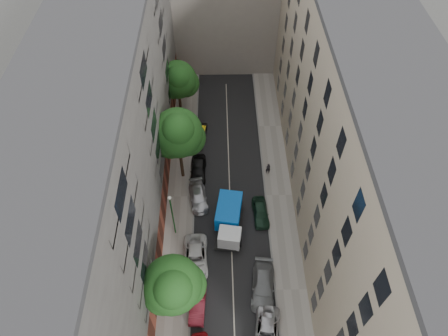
{
  "coord_description": "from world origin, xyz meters",
  "views": [
    {
      "loc": [
        -1.13,
        -25.99,
        36.61
      ],
      "look_at": [
        -0.67,
        -0.78,
        6.0
      ],
      "focal_mm": 32.0,
      "sensor_mm": 36.0,
      "label": 1
    }
  ],
  "objects_px": {
    "pedestrian": "(268,168)",
    "car_right_1": "(263,285)",
    "tarp_truck": "(229,219)",
    "car_right_2": "(261,212)",
    "tree_far": "(178,81)",
    "car_left_2": "(196,257)",
    "car_right_0": "(267,332)",
    "car_left_5": "(199,135)",
    "tree_mid": "(179,135)",
    "lamp_post": "(172,211)",
    "car_left_1": "(198,304)",
    "tree_near": "(174,287)",
    "car_left_3": "(198,197)",
    "car_left_4": "(198,169)"
  },
  "relations": [
    {
      "from": "tree_mid",
      "to": "car_right_2",
      "type": "bearing_deg",
      "value": -32.92
    },
    {
      "from": "car_left_5",
      "to": "lamp_post",
      "type": "distance_m",
      "value": 14.2
    },
    {
      "from": "tree_near",
      "to": "tree_far",
      "type": "bearing_deg",
      "value": 92.53
    },
    {
      "from": "tarp_truck",
      "to": "tree_mid",
      "type": "bearing_deg",
      "value": 135.66
    },
    {
      "from": "pedestrian",
      "to": "tarp_truck",
      "type": "bearing_deg",
      "value": 49.98
    },
    {
      "from": "car_left_2",
      "to": "tree_mid",
      "type": "relative_size",
      "value": 0.51
    },
    {
      "from": "car_right_1",
      "to": "pedestrian",
      "type": "bearing_deg",
      "value": 89.65
    },
    {
      "from": "car_left_3",
      "to": "car_left_5",
      "type": "relative_size",
      "value": 1.1
    },
    {
      "from": "car_right_1",
      "to": "tree_far",
      "type": "bearing_deg",
      "value": 116.34
    },
    {
      "from": "car_left_4",
      "to": "car_left_5",
      "type": "xyz_separation_m",
      "value": [
        -0.0,
        5.6,
        -0.09
      ]
    },
    {
      "from": "car_left_4",
      "to": "car_right_0",
      "type": "bearing_deg",
      "value": -69.37
    },
    {
      "from": "car_left_2",
      "to": "tree_far",
      "type": "distance_m",
      "value": 22.31
    },
    {
      "from": "car_left_4",
      "to": "car_right_1",
      "type": "distance_m",
      "value": 15.58
    },
    {
      "from": "car_right_1",
      "to": "tree_far",
      "type": "relative_size",
      "value": 0.66
    },
    {
      "from": "tarp_truck",
      "to": "car_left_3",
      "type": "height_order",
      "value": "tarp_truck"
    },
    {
      "from": "car_left_3",
      "to": "car_left_4",
      "type": "relative_size",
      "value": 1.0
    },
    {
      "from": "tree_near",
      "to": "lamp_post",
      "type": "bearing_deg",
      "value": 96.14
    },
    {
      "from": "car_left_1",
      "to": "car_right_1",
      "type": "bearing_deg",
      "value": 18.1
    },
    {
      "from": "car_left_1",
      "to": "tree_near",
      "type": "height_order",
      "value": "tree_near"
    },
    {
      "from": "car_left_1",
      "to": "car_right_1",
      "type": "xyz_separation_m",
      "value": [
        6.09,
        1.57,
        0.09
      ]
    },
    {
      "from": "car_right_0",
      "to": "car_left_5",
      "type": "bearing_deg",
      "value": 114.14
    },
    {
      "from": "car_left_4",
      "to": "tree_mid",
      "type": "bearing_deg",
      "value": -162.29
    },
    {
      "from": "car_left_4",
      "to": "car_right_1",
      "type": "xyz_separation_m",
      "value": [
        6.4,
        -14.2,
        -0.01
      ]
    },
    {
      "from": "car_right_1",
      "to": "lamp_post",
      "type": "relative_size",
      "value": 0.79
    },
    {
      "from": "car_right_1",
      "to": "lamp_post",
      "type": "distance_m",
      "value": 11.13
    },
    {
      "from": "tree_mid",
      "to": "tree_far",
      "type": "xyz_separation_m",
      "value": [
        -0.79,
        10.99,
        -1.71
      ]
    },
    {
      "from": "tree_near",
      "to": "tree_mid",
      "type": "relative_size",
      "value": 0.89
    },
    {
      "from": "car_left_3",
      "to": "car_right_1",
      "type": "distance_m",
      "value": 12.15
    },
    {
      "from": "car_left_3",
      "to": "car_left_4",
      "type": "distance_m",
      "value": 3.83
    },
    {
      "from": "tarp_truck",
      "to": "car_left_3",
      "type": "distance_m",
      "value": 4.91
    },
    {
      "from": "car_left_5",
      "to": "tree_near",
      "type": "height_order",
      "value": "tree_near"
    },
    {
      "from": "car_right_2",
      "to": "tree_far",
      "type": "height_order",
      "value": "tree_far"
    },
    {
      "from": "tree_mid",
      "to": "lamp_post",
      "type": "height_order",
      "value": "tree_mid"
    },
    {
      "from": "car_left_4",
      "to": "car_right_2",
      "type": "bearing_deg",
      "value": -39.92
    },
    {
      "from": "car_right_1",
      "to": "car_left_2",
      "type": "bearing_deg",
      "value": 161.44
    },
    {
      "from": "pedestrian",
      "to": "car_left_5",
      "type": "bearing_deg",
      "value": -42.23
    },
    {
      "from": "car_left_1",
      "to": "car_left_5",
      "type": "height_order",
      "value": "car_left_5"
    },
    {
      "from": "car_left_1",
      "to": "car_left_3",
      "type": "height_order",
      "value": "car_left_1"
    },
    {
      "from": "car_right_0",
      "to": "pedestrian",
      "type": "distance_m",
      "value": 18.32
    },
    {
      "from": "pedestrian",
      "to": "car_right_1",
      "type": "bearing_deg",
      "value": 76.29
    },
    {
      "from": "tarp_truck",
      "to": "lamp_post",
      "type": "xyz_separation_m",
      "value": [
        -5.59,
        -0.64,
        2.6
      ]
    },
    {
      "from": "car_right_0",
      "to": "car_left_3",
      "type": "bearing_deg",
      "value": 122.62
    },
    {
      "from": "car_left_1",
      "to": "car_left_3",
      "type": "relative_size",
      "value": 0.89
    },
    {
      "from": "car_right_1",
      "to": "tree_far",
      "type": "xyz_separation_m",
      "value": [
        -8.88,
        24.69,
        4.54
      ]
    },
    {
      "from": "car_left_1",
      "to": "pedestrian",
      "type": "xyz_separation_m",
      "value": [
        7.79,
        15.61,
        0.27
      ]
    },
    {
      "from": "car_left_3",
      "to": "pedestrian",
      "type": "relative_size",
      "value": 2.86
    },
    {
      "from": "car_left_1",
      "to": "car_left_2",
      "type": "xyz_separation_m",
      "value": [
        -0.31,
        4.57,
        0.06
      ]
    },
    {
      "from": "car_left_5",
      "to": "pedestrian",
      "type": "xyz_separation_m",
      "value": [
        8.1,
        -5.76,
        0.26
      ]
    },
    {
      "from": "car_right_2",
      "to": "pedestrian",
      "type": "relative_size",
      "value": 2.56
    },
    {
      "from": "car_left_4",
      "to": "car_left_3",
      "type": "bearing_deg",
      "value": -87.22
    }
  ]
}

